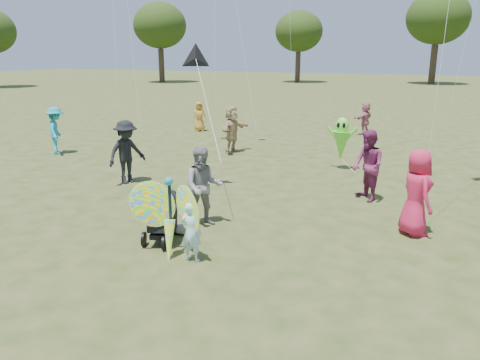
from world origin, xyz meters
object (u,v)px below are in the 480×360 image
crowd_d (232,129)px  jogging_stroller (164,213)px  crowd_i (56,130)px  crowd_j (365,118)px  crowd_e (368,166)px  butterfly_kite (169,217)px  alien_kite (341,141)px  crowd_b (127,152)px  crowd_a (416,193)px  crowd_g (199,117)px  child_girl (191,232)px  adult_man (203,187)px

crowd_d → jogging_stroller: (2.37, -8.61, -0.29)m
crowd_i → crowd_j: 13.65m
crowd_e → butterfly_kite: 5.83m
alien_kite → jogging_stroller: bearing=-105.1°
crowd_b → butterfly_kite: bearing=-115.4°
crowd_b → crowd_j: (5.09, 11.54, -0.18)m
crowd_a → butterfly_kite: (-4.17, -3.05, -0.14)m
crowd_d → crowd_g: crowd_d is taller
crowd_j → alien_kite: bearing=23.7°
butterfly_kite → alien_kite: alien_kite is taller
crowd_g → crowd_i: (-2.47, -6.88, 0.18)m
butterfly_kite → alien_kite: (1.54, 8.17, 0.19)m
crowd_e → crowd_g: (-9.32, 8.14, -0.21)m
alien_kite → crowd_j: bearing=92.9°
crowd_d → alien_kite: size_ratio=1.04×
child_girl → crowd_j: (0.69, 15.54, 0.18)m
crowd_b → crowd_i: (-5.00, 2.35, -0.04)m
crowd_a → crowd_b: (-8.10, 0.93, 0.01)m
crowd_g → adult_man: bearing=-88.8°
crowd_a → jogging_stroller: bearing=86.1°
crowd_g → crowd_d: bearing=-75.7°
child_girl → crowd_b: crowd_b is taller
crowd_g → crowd_a: bearing=-71.2°
crowd_i → jogging_stroller: crowd_i is taller
crowd_i → adult_man: bearing=-156.3°
adult_man → crowd_i: bearing=120.1°
crowd_i → jogging_stroller: size_ratio=1.59×
crowd_d → jogging_stroller: bearing=-156.6°
crowd_b → crowd_i: 5.52m
child_girl → crowd_b: size_ratio=0.61×
crowd_d → crowd_g: size_ratio=1.26×
child_girl → crowd_d: bearing=-68.0°
child_girl → crowd_i: size_ratio=0.64×
crowd_a → crowd_d: bearing=17.3°
alien_kite → crowd_b: bearing=-142.6°
alien_kite → crowd_e: bearing=-66.8°
adult_man → crowd_a: 4.56m
alien_kite → butterfly_kite: bearing=-100.7°
crowd_g → alien_kite: bearing=-59.7°
crowd_a → crowd_i: (-13.10, 3.28, -0.03)m
crowd_e → alien_kite: 3.37m
crowd_b → alien_kite: crowd_b is taller
crowd_g → crowd_i: size_ratio=0.80×
adult_man → crowd_b: 4.34m
crowd_b → crowd_g: crowd_b is taller
child_girl → crowd_e: 5.64m
crowd_i → alien_kite: 10.62m
crowd_a → crowd_j: crowd_a is taller
crowd_i → butterfly_kite: 10.94m
crowd_b → jogging_stroller: crowd_b is taller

